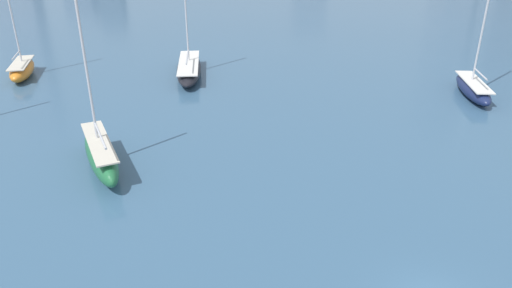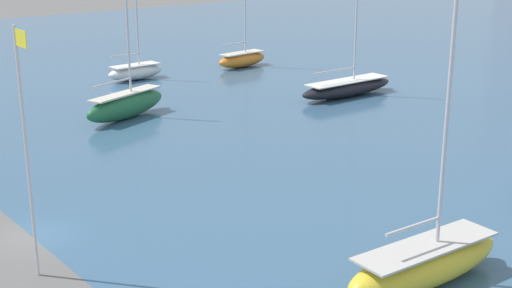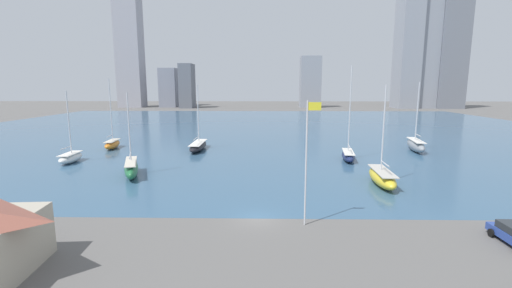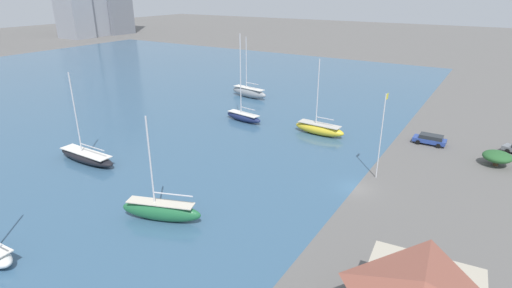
# 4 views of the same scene
# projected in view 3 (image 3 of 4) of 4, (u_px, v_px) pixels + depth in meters

# --- Properties ---
(ground_plane) EXTENTS (500.00, 500.00, 0.00)m
(ground_plane) POSITION_uv_depth(u_px,v_px,m) (257.00, 219.00, 32.24)
(ground_plane) COLOR #605E5B
(harbor_water) EXTENTS (180.00, 140.00, 0.00)m
(harbor_water) POSITION_uv_depth(u_px,v_px,m) (261.00, 128.00, 101.23)
(harbor_water) COLOR #385B7A
(harbor_water) RESTS_ON ground_plane
(flag_pole) EXTENTS (1.24, 0.14, 11.15)m
(flag_pole) POSITION_uv_depth(u_px,v_px,m) (307.00, 159.00, 29.80)
(flag_pole) COLOR silver
(flag_pole) RESTS_ON ground_plane
(distant_city_skyline) EXTENTS (196.04, 22.46, 70.07)m
(distant_city_skyline) POSITION_uv_depth(u_px,v_px,m) (333.00, 56.00, 191.62)
(distant_city_skyline) COLOR #9E9EA8
(distant_city_skyline) RESTS_ON ground_plane
(sailboat_navy) EXTENTS (3.25, 8.24, 15.63)m
(sailboat_navy) POSITION_uv_depth(u_px,v_px,m) (348.00, 155.00, 57.59)
(sailboat_navy) COLOR #19234C
(sailboat_navy) RESTS_ON harbor_water
(sailboat_white) EXTENTS (2.55, 6.30, 11.62)m
(sailboat_white) POSITION_uv_depth(u_px,v_px,m) (71.00, 157.00, 55.70)
(sailboat_white) COLOR white
(sailboat_white) RESTS_ON harbor_water
(sailboat_yellow) EXTENTS (2.89, 8.91, 12.50)m
(sailboat_yellow) POSITION_uv_depth(u_px,v_px,m) (382.00, 177.00, 43.07)
(sailboat_yellow) COLOR yellow
(sailboat_yellow) RESTS_ON harbor_water
(sailboat_gray) EXTENTS (3.66, 9.88, 13.13)m
(sailboat_gray) POSITION_uv_depth(u_px,v_px,m) (416.00, 145.00, 65.50)
(sailboat_gray) COLOR gray
(sailboat_gray) RESTS_ON harbor_water
(sailboat_black) EXTENTS (2.63, 10.90, 12.62)m
(sailboat_black) POSITION_uv_depth(u_px,v_px,m) (198.00, 146.00, 66.73)
(sailboat_black) COLOR black
(sailboat_black) RESTS_ON harbor_water
(sailboat_green) EXTENTS (4.61, 8.87, 11.47)m
(sailboat_green) POSITION_uv_depth(u_px,v_px,m) (131.00, 168.00, 47.26)
(sailboat_green) COLOR #236B3D
(sailboat_green) RESTS_ON harbor_water
(sailboat_orange) EXTENTS (2.70, 6.83, 13.78)m
(sailboat_orange) POSITION_uv_depth(u_px,v_px,m) (112.00, 144.00, 68.20)
(sailboat_orange) COLOR orange
(sailboat_orange) RESTS_ON harbor_water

